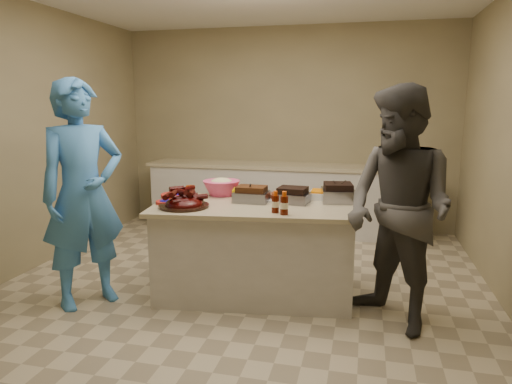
% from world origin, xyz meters
% --- Properties ---
extents(room, '(4.50, 5.00, 2.70)m').
position_xyz_m(room, '(0.00, 0.00, 0.00)').
color(room, '#93855E').
rests_on(room, ground).
extents(back_counter, '(3.60, 0.64, 0.90)m').
position_xyz_m(back_counter, '(0.00, 2.20, 0.45)').
color(back_counter, beige).
rests_on(back_counter, ground).
extents(island, '(1.84, 1.13, 0.83)m').
position_xyz_m(island, '(0.15, 0.07, 0.00)').
color(island, beige).
rests_on(island, ground).
extents(rib_platter, '(0.47, 0.47, 0.17)m').
position_xyz_m(rib_platter, '(-0.41, -0.18, 0.83)').
color(rib_platter, '#3D0504').
rests_on(rib_platter, island).
extents(pulled_pork_tray, '(0.30, 0.23, 0.09)m').
position_xyz_m(pulled_pork_tray, '(0.10, 0.16, 0.83)').
color(pulled_pork_tray, '#47230F').
rests_on(pulled_pork_tray, island).
extents(brisket_tray, '(0.31, 0.27, 0.09)m').
position_xyz_m(brisket_tray, '(0.46, 0.21, 0.83)').
color(brisket_tray, black).
rests_on(brisket_tray, island).
extents(roasting_pan, '(0.33, 0.33, 0.11)m').
position_xyz_m(roasting_pan, '(0.85, 0.35, 0.83)').
color(roasting_pan, gray).
rests_on(roasting_pan, island).
extents(coleslaw_bowl, '(0.39, 0.39, 0.24)m').
position_xyz_m(coleslaw_bowl, '(-0.25, 0.38, 0.83)').
color(coleslaw_bowl, '#E3457A').
rests_on(coleslaw_bowl, island).
extents(sausage_plate, '(0.35, 0.35, 0.05)m').
position_xyz_m(sausage_plate, '(0.26, 0.31, 0.83)').
color(sausage_plate, silver).
rests_on(sausage_plate, island).
extents(mac_cheese_dish, '(0.31, 0.23, 0.08)m').
position_xyz_m(mac_cheese_dish, '(0.74, 0.45, 0.83)').
color(mac_cheese_dish, '#D07101').
rests_on(mac_cheese_dish, island).
extents(bbq_bottle_a, '(0.07, 0.07, 0.19)m').
position_xyz_m(bbq_bottle_a, '(0.46, -0.24, 0.83)').
color(bbq_bottle_a, '#430E02').
rests_on(bbq_bottle_a, island).
extents(bbq_bottle_b, '(0.07, 0.07, 0.18)m').
position_xyz_m(bbq_bottle_b, '(0.38, -0.19, 0.83)').
color(bbq_bottle_b, '#430E02').
rests_on(bbq_bottle_b, island).
extents(mustard_bottle, '(0.05, 0.05, 0.13)m').
position_xyz_m(mustard_bottle, '(-0.07, 0.19, 0.83)').
color(mustard_bottle, '#EAB900').
rests_on(mustard_bottle, island).
extents(sauce_bowl, '(0.13, 0.05, 0.12)m').
position_xyz_m(sauce_bowl, '(0.02, 0.16, 0.83)').
color(sauce_bowl, silver).
rests_on(sauce_bowl, island).
extents(plate_stack_large, '(0.29, 0.29, 0.03)m').
position_xyz_m(plate_stack_large, '(-0.65, 0.19, 0.83)').
color(plate_stack_large, '#A31E16').
rests_on(plate_stack_large, island).
extents(plate_stack_small, '(0.20, 0.20, 0.02)m').
position_xyz_m(plate_stack_small, '(-0.61, -0.09, 0.83)').
color(plate_stack_small, '#A31E16').
rests_on(plate_stack_small, island).
extents(plastic_cup, '(0.10, 0.10, 0.09)m').
position_xyz_m(plastic_cup, '(-0.55, 0.35, 0.83)').
color(plastic_cup, '#A33809').
rests_on(plastic_cup, island).
extents(basket_stack, '(0.21, 0.17, 0.09)m').
position_xyz_m(basket_stack, '(-0.08, 0.40, 0.83)').
color(basket_stack, '#A31E16').
rests_on(basket_stack, island).
extents(guest_blue, '(1.94, 1.69, 0.45)m').
position_xyz_m(guest_blue, '(-1.19, -0.43, 0.00)').
color(guest_blue, '#4084CA').
rests_on(guest_blue, ground).
extents(guest_gray, '(1.94, 1.91, 0.69)m').
position_xyz_m(guest_gray, '(1.33, -0.26, 0.00)').
color(guest_gray, '#474540').
rests_on(guest_gray, ground).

